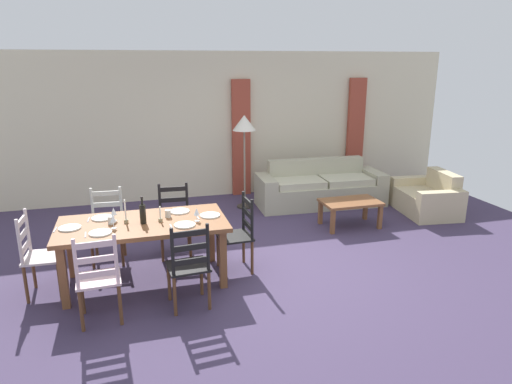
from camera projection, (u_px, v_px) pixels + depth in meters
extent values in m
cube|color=#3F3350|center=(260.00, 264.00, 5.94)|extent=(9.60, 9.60, 0.02)
cube|color=beige|center=(211.00, 125.00, 8.62)|extent=(9.60, 0.16, 2.70)
cube|color=#A04130|center=(241.00, 139.00, 8.70)|extent=(0.35, 0.08, 2.20)
cube|color=#A04130|center=(355.00, 133.00, 9.33)|extent=(0.35, 0.08, 2.20)
cube|color=brown|center=(143.00, 224.00, 5.24)|extent=(1.90, 0.96, 0.05)
cube|color=brown|center=(63.00, 278.00, 4.77)|extent=(0.08, 0.08, 0.70)
cube|color=brown|center=(223.00, 259.00, 5.21)|extent=(0.08, 0.08, 0.70)
cube|color=brown|center=(71.00, 250.00, 5.47)|extent=(0.08, 0.08, 0.70)
cube|color=brown|center=(211.00, 236.00, 5.92)|extent=(0.08, 0.08, 0.70)
cube|color=beige|center=(99.00, 279.00, 4.53)|extent=(0.44, 0.42, 0.03)
cylinder|color=brown|center=(82.00, 295.00, 4.69)|extent=(0.04, 0.04, 0.43)
cylinder|color=brown|center=(119.00, 289.00, 4.81)|extent=(0.04, 0.04, 0.43)
cylinder|color=brown|center=(81.00, 311.00, 4.38)|extent=(0.04, 0.04, 0.43)
cylinder|color=brown|center=(120.00, 305.00, 4.50)|extent=(0.04, 0.04, 0.43)
cylinder|color=beige|center=(76.00, 264.00, 4.25)|extent=(0.04, 0.04, 0.50)
cylinder|color=beige|center=(116.00, 259.00, 4.36)|extent=(0.04, 0.04, 0.50)
cube|color=beige|center=(97.00, 274.00, 4.34)|extent=(0.38, 0.04, 0.06)
cube|color=beige|center=(96.00, 259.00, 4.30)|extent=(0.38, 0.04, 0.06)
cube|color=beige|center=(94.00, 245.00, 4.26)|extent=(0.38, 0.04, 0.06)
cube|color=black|center=(188.00, 266.00, 4.81)|extent=(0.45, 0.43, 0.03)
cylinder|color=brown|center=(169.00, 282.00, 4.96)|extent=(0.04, 0.04, 0.43)
cylinder|color=brown|center=(202.00, 277.00, 5.08)|extent=(0.04, 0.04, 0.43)
cylinder|color=brown|center=(175.00, 296.00, 4.66)|extent=(0.04, 0.04, 0.43)
cylinder|color=brown|center=(209.00, 291.00, 4.78)|extent=(0.04, 0.04, 0.43)
cylinder|color=black|center=(172.00, 252.00, 4.52)|extent=(0.04, 0.04, 0.50)
cylinder|color=black|center=(208.00, 247.00, 4.64)|extent=(0.04, 0.04, 0.50)
cube|color=black|center=(191.00, 261.00, 4.62)|extent=(0.38, 0.05, 0.06)
cube|color=black|center=(190.00, 247.00, 4.58)|extent=(0.38, 0.05, 0.06)
cube|color=black|center=(190.00, 233.00, 4.53)|extent=(0.38, 0.05, 0.06)
cube|color=beige|center=(107.00, 229.00, 5.86)|extent=(0.45, 0.43, 0.03)
cylinder|color=brown|center=(122.00, 250.00, 5.79)|extent=(0.04, 0.04, 0.43)
cylinder|color=brown|center=(92.00, 252.00, 5.73)|extent=(0.04, 0.04, 0.43)
cylinder|color=brown|center=(124.00, 240.00, 6.11)|extent=(0.04, 0.04, 0.43)
cylinder|color=brown|center=(96.00, 242.00, 6.05)|extent=(0.04, 0.04, 0.43)
cylinder|color=beige|center=(121.00, 205.00, 5.98)|extent=(0.04, 0.04, 0.50)
cylinder|color=beige|center=(92.00, 207.00, 5.91)|extent=(0.04, 0.04, 0.50)
cube|color=beige|center=(108.00, 215.00, 5.98)|extent=(0.38, 0.05, 0.06)
cube|color=beige|center=(107.00, 204.00, 5.94)|extent=(0.38, 0.05, 0.06)
cube|color=beige|center=(106.00, 193.00, 5.90)|extent=(0.38, 0.05, 0.06)
cube|color=black|center=(175.00, 224.00, 6.06)|extent=(0.45, 0.43, 0.03)
cylinder|color=brown|center=(190.00, 244.00, 6.00)|extent=(0.04, 0.04, 0.43)
cylinder|color=brown|center=(162.00, 246.00, 5.93)|extent=(0.04, 0.04, 0.43)
cylinder|color=brown|center=(189.00, 234.00, 6.32)|extent=(0.04, 0.04, 0.43)
cylinder|color=brown|center=(162.00, 236.00, 6.25)|extent=(0.04, 0.04, 0.43)
cylinder|color=black|center=(187.00, 200.00, 6.18)|extent=(0.04, 0.04, 0.50)
cylinder|color=black|center=(160.00, 202.00, 6.11)|extent=(0.04, 0.04, 0.50)
cube|color=black|center=(174.00, 210.00, 6.18)|extent=(0.38, 0.05, 0.06)
cube|color=black|center=(173.00, 200.00, 6.14)|extent=(0.38, 0.05, 0.06)
cube|color=black|center=(173.00, 189.00, 6.10)|extent=(0.38, 0.05, 0.06)
cube|color=beige|center=(44.00, 257.00, 5.04)|extent=(0.42, 0.44, 0.03)
cylinder|color=brown|center=(65.00, 267.00, 5.31)|extent=(0.04, 0.04, 0.43)
cylinder|color=brown|center=(60.00, 281.00, 4.97)|extent=(0.04, 0.04, 0.43)
cylinder|color=brown|center=(34.00, 270.00, 5.24)|extent=(0.04, 0.04, 0.43)
cylinder|color=brown|center=(26.00, 285.00, 4.90)|extent=(0.04, 0.04, 0.43)
cylinder|color=beige|center=(28.00, 230.00, 5.10)|extent=(0.04, 0.04, 0.50)
cylinder|color=beige|center=(19.00, 242.00, 4.76)|extent=(0.04, 0.04, 0.50)
cube|color=beige|center=(25.00, 247.00, 4.97)|extent=(0.04, 0.38, 0.06)
cube|color=beige|center=(23.00, 234.00, 4.93)|extent=(0.04, 0.38, 0.06)
cube|color=beige|center=(21.00, 221.00, 4.88)|extent=(0.04, 0.38, 0.06)
cube|color=black|center=(234.00, 237.00, 5.62)|extent=(0.42, 0.44, 0.03)
cylinder|color=brown|center=(225.00, 261.00, 5.47)|extent=(0.04, 0.04, 0.43)
cylinder|color=brown|center=(218.00, 250.00, 5.80)|extent=(0.04, 0.04, 0.43)
cylinder|color=brown|center=(252.00, 258.00, 5.57)|extent=(0.04, 0.04, 0.43)
cylinder|color=brown|center=(244.00, 247.00, 5.90)|extent=(0.04, 0.04, 0.43)
cylinder|color=black|center=(252.00, 220.00, 5.43)|extent=(0.04, 0.04, 0.50)
cylinder|color=black|center=(243.00, 211.00, 5.76)|extent=(0.04, 0.04, 0.50)
cube|color=black|center=(248.00, 225.00, 5.63)|extent=(0.04, 0.38, 0.06)
cube|color=black|center=(248.00, 213.00, 5.59)|extent=(0.04, 0.38, 0.06)
cube|color=black|center=(247.00, 202.00, 5.55)|extent=(0.04, 0.38, 0.06)
cylinder|color=white|center=(100.00, 233.00, 4.88)|extent=(0.24, 0.24, 0.02)
cube|color=silver|center=(86.00, 235.00, 4.84)|extent=(0.02, 0.17, 0.01)
cylinder|color=white|center=(185.00, 225.00, 5.12)|extent=(0.24, 0.24, 0.02)
cube|color=silver|center=(171.00, 227.00, 5.08)|extent=(0.03, 0.17, 0.01)
cylinder|color=white|center=(102.00, 218.00, 5.34)|extent=(0.24, 0.24, 0.02)
cube|color=silver|center=(89.00, 220.00, 5.31)|extent=(0.03, 0.17, 0.01)
cylinder|color=white|center=(180.00, 211.00, 5.58)|extent=(0.24, 0.24, 0.02)
cube|color=silver|center=(167.00, 213.00, 5.54)|extent=(0.02, 0.17, 0.01)
cylinder|color=white|center=(70.00, 228.00, 5.03)|extent=(0.24, 0.24, 0.02)
cube|color=silver|center=(55.00, 230.00, 4.99)|extent=(0.03, 0.17, 0.01)
cylinder|color=white|center=(210.00, 215.00, 5.43)|extent=(0.24, 0.24, 0.02)
cube|color=silver|center=(197.00, 217.00, 5.40)|extent=(0.03, 0.17, 0.01)
cylinder|color=black|center=(143.00, 214.00, 5.16)|extent=(0.07, 0.07, 0.22)
cylinder|color=black|center=(142.00, 202.00, 5.12)|extent=(0.02, 0.02, 0.08)
cylinder|color=black|center=(142.00, 197.00, 5.11)|extent=(0.03, 0.03, 0.02)
cylinder|color=white|center=(114.00, 228.00, 5.03)|extent=(0.06, 0.06, 0.01)
cylinder|color=white|center=(114.00, 225.00, 5.02)|extent=(0.01, 0.01, 0.07)
cone|color=white|center=(113.00, 218.00, 5.00)|extent=(0.06, 0.06, 0.08)
cylinder|color=white|center=(197.00, 221.00, 5.26)|extent=(0.06, 0.06, 0.01)
cylinder|color=white|center=(197.00, 218.00, 5.25)|extent=(0.01, 0.01, 0.07)
cone|color=white|center=(197.00, 211.00, 5.23)|extent=(0.06, 0.06, 0.08)
cylinder|color=white|center=(114.00, 221.00, 5.27)|extent=(0.06, 0.06, 0.01)
cylinder|color=white|center=(114.00, 218.00, 5.26)|extent=(0.01, 0.01, 0.07)
cone|color=white|center=(114.00, 211.00, 5.24)|extent=(0.06, 0.06, 0.08)
cylinder|color=silver|center=(168.00, 214.00, 5.38)|extent=(0.07, 0.07, 0.09)
cylinder|color=silver|center=(111.00, 220.00, 5.16)|extent=(0.07, 0.07, 0.09)
cylinder|color=#998C66|center=(126.00, 221.00, 5.20)|extent=(0.05, 0.05, 0.04)
cylinder|color=white|center=(125.00, 210.00, 5.16)|extent=(0.02, 0.02, 0.24)
cylinder|color=#998C66|center=(161.00, 220.00, 5.24)|extent=(0.05, 0.05, 0.04)
cylinder|color=white|center=(160.00, 212.00, 5.22)|extent=(0.02, 0.02, 0.14)
cube|color=#ABA78B|center=(320.00, 194.00, 8.27)|extent=(1.83, 0.88, 0.40)
cube|color=#ABA78B|center=(315.00, 180.00, 8.49)|extent=(1.81, 0.28, 0.80)
cube|color=#ABA78B|center=(373.00, 186.00, 8.47)|extent=(0.28, 0.81, 0.58)
cube|color=#ABA78B|center=(266.00, 193.00, 8.02)|extent=(0.28, 0.81, 0.58)
cube|color=#C0BB9C|center=(346.00, 180.00, 8.25)|extent=(0.89, 0.68, 0.12)
cube|color=#C0BB9C|center=(298.00, 183.00, 8.05)|extent=(0.89, 0.68, 0.12)
cube|color=brown|center=(351.00, 202.00, 7.15)|extent=(0.90, 0.56, 0.04)
cube|color=brown|center=(333.00, 222.00, 6.89)|extent=(0.06, 0.06, 0.38)
cube|color=brown|center=(380.00, 217.00, 7.10)|extent=(0.06, 0.06, 0.38)
cube|color=brown|center=(320.00, 212.00, 7.31)|extent=(0.06, 0.06, 0.38)
cube|color=brown|center=(365.00, 208.00, 7.52)|extent=(0.06, 0.06, 0.38)
cube|color=#C5B58C|center=(425.00, 202.00, 7.84)|extent=(0.89, 0.89, 0.38)
cube|color=#C5B58C|center=(442.00, 192.00, 7.84)|extent=(0.30, 0.82, 0.72)
cube|color=#C5B58C|center=(441.00, 207.00, 7.36)|extent=(0.82, 0.28, 0.52)
cube|color=#C5B58C|center=(412.00, 191.00, 8.29)|extent=(0.82, 0.28, 0.52)
cylinder|color=#332D28|center=(245.00, 206.00, 8.20)|extent=(0.28, 0.28, 0.03)
cylinder|color=gray|center=(245.00, 169.00, 8.01)|extent=(0.03, 0.03, 1.35)
cone|color=beige|center=(244.00, 123.00, 7.78)|extent=(0.40, 0.40, 0.26)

